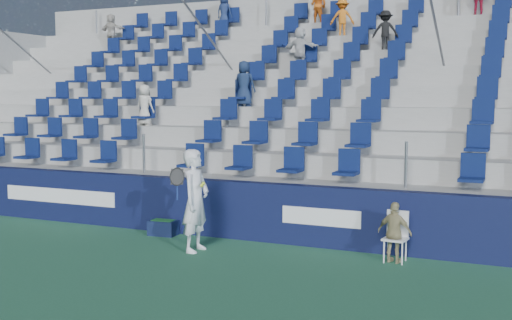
# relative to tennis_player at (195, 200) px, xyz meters

# --- Properties ---
(ground) EXTENTS (70.00, 70.00, 0.00)m
(ground) POSITION_rel_tennis_player_xyz_m (0.61, -1.80, -0.98)
(ground) COLOR #2C6746
(ground) RESTS_ON ground
(sponsor_wall) EXTENTS (24.00, 0.32, 1.20)m
(sponsor_wall) POSITION_rel_tennis_player_xyz_m (0.62, 1.35, -0.38)
(sponsor_wall) COLOR #10153C
(sponsor_wall) RESTS_ON ground
(grandstand) EXTENTS (24.00, 8.17, 6.63)m
(grandstand) POSITION_rel_tennis_player_xyz_m (0.61, 6.45, 1.15)
(grandstand) COLOR #A5A5A0
(grandstand) RESTS_ON ground
(tennis_player) EXTENTS (0.69, 0.72, 1.96)m
(tennis_player) POSITION_rel_tennis_player_xyz_m (0.00, 0.00, 0.00)
(tennis_player) COLOR white
(tennis_player) RESTS_ON ground
(line_judge_chair) EXTENTS (0.44, 0.45, 0.91)m
(line_judge_chair) POSITION_rel_tennis_player_xyz_m (3.66, 0.85, -0.46)
(line_judge_chair) COLOR white
(line_judge_chair) RESTS_ON ground
(line_judge) EXTENTS (0.68, 0.40, 1.09)m
(line_judge) POSITION_rel_tennis_player_xyz_m (3.66, 0.70, -0.44)
(line_judge) COLOR tan
(line_judge) RESTS_ON ground
(ball_bin) EXTENTS (0.61, 0.43, 0.33)m
(ball_bin) POSITION_rel_tennis_player_xyz_m (-1.34, 0.95, -0.80)
(ball_bin) COLOR #10193B
(ball_bin) RESTS_ON ground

